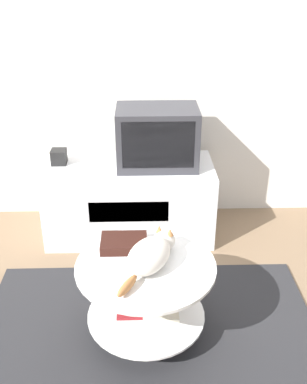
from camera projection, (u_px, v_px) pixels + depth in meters
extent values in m
plane|color=#7F664C|center=(149.00, 331.00, 2.57)|extent=(12.00, 12.00, 0.00)
cube|color=silver|center=(145.00, 51.00, 3.21)|extent=(8.00, 0.05, 2.60)
cube|color=#28282B|center=(149.00, 330.00, 2.56)|extent=(1.91, 1.16, 0.02)
cube|color=white|center=(130.00, 200.00, 3.37)|extent=(1.23, 0.55, 0.56)
cube|color=silver|center=(129.00, 212.00, 3.10)|extent=(0.55, 0.01, 0.16)
cube|color=#333338|center=(157.00, 137.00, 3.15)|extent=(0.57, 0.37, 0.42)
cube|color=black|center=(158.00, 145.00, 2.99)|extent=(0.49, 0.01, 0.33)
cube|color=black|center=(59.00, 157.00, 3.25)|extent=(0.11, 0.11, 0.11)
cylinder|color=#B2B2B7|center=(146.00, 331.00, 2.53)|extent=(0.31, 0.31, 0.01)
cylinder|color=#B7B7BC|center=(146.00, 301.00, 2.43)|extent=(0.04, 0.04, 0.45)
cylinder|color=white|center=(146.00, 314.00, 2.47)|extent=(0.64, 0.64, 0.01)
cylinder|color=white|center=(146.00, 266.00, 2.32)|extent=(0.73, 0.73, 0.02)
cube|color=beige|center=(161.00, 311.00, 2.47)|extent=(0.20, 0.17, 0.03)
cube|color=maroon|center=(130.00, 311.00, 2.48)|extent=(0.14, 0.14, 0.01)
cube|color=black|center=(124.00, 243.00, 2.44)|extent=(0.25, 0.18, 0.05)
ellipsoid|color=silver|center=(148.00, 256.00, 2.26)|extent=(0.31, 0.36, 0.15)
sphere|color=silver|center=(164.00, 240.00, 2.41)|extent=(0.12, 0.12, 0.12)
cone|color=#B2703D|center=(159.00, 229.00, 2.39)|extent=(0.04, 0.04, 0.04)
cone|color=#B2703D|center=(170.00, 232.00, 2.37)|extent=(0.04, 0.04, 0.04)
ellipsoid|color=#B2703D|center=(127.00, 286.00, 2.11)|extent=(0.12, 0.17, 0.05)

